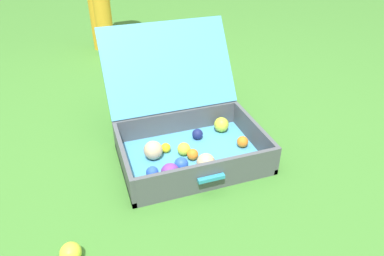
{
  "coord_description": "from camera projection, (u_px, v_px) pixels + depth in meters",
  "views": [
    {
      "loc": [
        -0.35,
        -1.2,
        0.98
      ],
      "look_at": [
        0.06,
        -0.0,
        0.17
      ],
      "focal_mm": 33.05,
      "sensor_mm": 36.0,
      "label": 1
    }
  ],
  "objects": [
    {
      "name": "stray_ball_on_grass",
      "position": [
        71.0,
        253.0,
        1.13
      ],
      "size": [
        0.07,
        0.07,
        0.07
      ],
      "primitive_type": "sphere",
      "color": "#CCDB38",
      "rests_on": "ground"
    },
    {
      "name": "open_suitcase",
      "position": [
        185.0,
        129.0,
        1.6
      ],
      "size": [
        0.62,
        0.71,
        0.5
      ],
      "color": "#4799C6",
      "rests_on": "ground"
    },
    {
      "name": "ground_plane",
      "position": [
        179.0,
        162.0,
        1.58
      ],
      "size": [
        16.0,
        16.0,
        0.0
      ],
      "primitive_type": "plane",
      "color": "#3D7A2D"
    }
  ]
}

